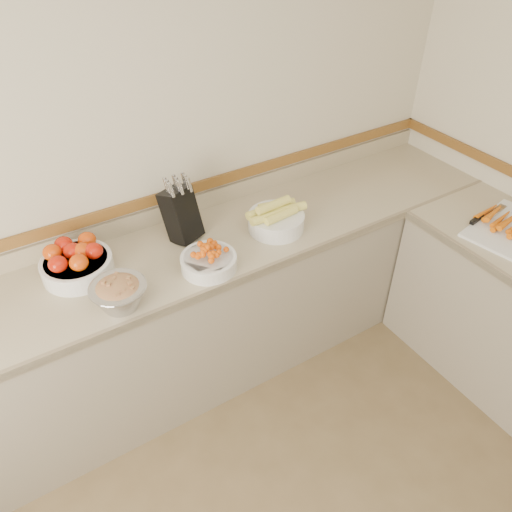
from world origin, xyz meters
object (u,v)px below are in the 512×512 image
knife_block (181,213)px  rhubarb_bowl (119,294)px  tomato_bowl (76,262)px  cherry_tomato_bowl (208,260)px  corn_bowl (276,219)px

knife_block → rhubarb_bowl: knife_block is taller
tomato_bowl → rhubarb_bowl: 0.33m
cherry_tomato_bowl → corn_bowl: (0.46, 0.11, 0.02)m
corn_bowl → tomato_bowl: bearing=169.6°
tomato_bowl → rhubarb_bowl: tomato_bowl is taller
tomato_bowl → rhubarb_bowl: bearing=-73.5°
rhubarb_bowl → tomato_bowl: bearing=106.5°
knife_block → corn_bowl: bearing=-23.3°
knife_block → cherry_tomato_bowl: size_ratio=1.33×
knife_block → corn_bowl: size_ratio=1.09×
knife_block → cherry_tomato_bowl: 0.32m
tomato_bowl → rhubarb_bowl: (0.10, -0.32, 0.00)m
knife_block → tomato_bowl: (-0.55, -0.01, -0.08)m
tomato_bowl → knife_block: bearing=1.0°
corn_bowl → rhubarb_bowl: 0.92m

